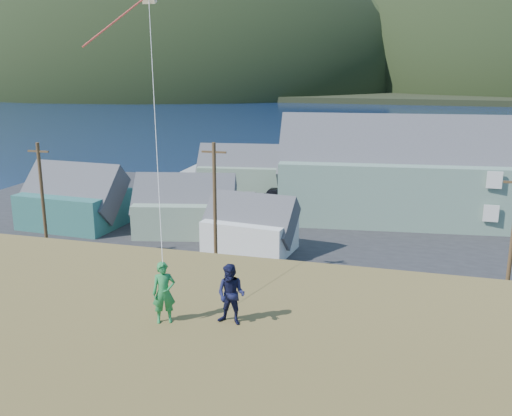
{
  "coord_description": "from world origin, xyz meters",
  "views": [
    {
      "loc": [
        8.71,
        -31.67,
        14.17
      ],
      "look_at": [
        3.14,
        -11.5,
        8.8
      ],
      "focal_mm": 40.0,
      "sensor_mm": 36.0,
      "label": 1
    }
  ],
  "objects_px": {
    "wharf": "(294,171)",
    "shed_teal": "(74,199)",
    "lodge": "(464,174)",
    "kite_flyer_navy": "(231,294)",
    "shed_palegreen_far": "(241,169)",
    "shed_palegreen_near": "(185,207)",
    "shed_white": "(250,226)",
    "kite_flyer_green": "(164,293)"
  },
  "relations": [
    {
      "from": "shed_white",
      "to": "kite_flyer_green",
      "type": "height_order",
      "value": "kite_flyer_green"
    },
    {
      "from": "wharf",
      "to": "shed_teal",
      "type": "xyz_separation_m",
      "value": [
        -13.63,
        -29.09,
        2.1
      ]
    },
    {
      "from": "shed_palegreen_near",
      "to": "shed_palegreen_far",
      "type": "relative_size",
      "value": 0.93
    },
    {
      "from": "shed_white",
      "to": "shed_palegreen_far",
      "type": "bearing_deg",
      "value": 115.63
    },
    {
      "from": "wharf",
      "to": "kite_flyer_navy",
      "type": "height_order",
      "value": "kite_flyer_navy"
    },
    {
      "from": "shed_teal",
      "to": "lodge",
      "type": "bearing_deg",
      "value": 21.7
    },
    {
      "from": "kite_flyer_green",
      "to": "kite_flyer_navy",
      "type": "xyz_separation_m",
      "value": [
        1.8,
        0.4,
        -0.02
      ]
    },
    {
      "from": "wharf",
      "to": "shed_teal",
      "type": "distance_m",
      "value": 32.19
    },
    {
      "from": "lodge",
      "to": "shed_teal",
      "type": "bearing_deg",
      "value": -168.61
    },
    {
      "from": "shed_white",
      "to": "kite_flyer_green",
      "type": "bearing_deg",
      "value": -72.2
    },
    {
      "from": "shed_palegreen_near",
      "to": "shed_white",
      "type": "bearing_deg",
      "value": -38.93
    },
    {
      "from": "shed_palegreen_far",
      "to": "shed_white",
      "type": "bearing_deg",
      "value": -79.32
    },
    {
      "from": "shed_palegreen_near",
      "to": "kite_flyer_navy",
      "type": "height_order",
      "value": "kite_flyer_navy"
    },
    {
      "from": "shed_palegreen_far",
      "to": "lodge",
      "type": "bearing_deg",
      "value": -25.38
    },
    {
      "from": "lodge",
      "to": "kite_flyer_green",
      "type": "bearing_deg",
      "value": -111.91
    },
    {
      "from": "lodge",
      "to": "shed_palegreen_far",
      "type": "xyz_separation_m",
      "value": [
        -23.1,
        7.15,
        -2.03
      ]
    },
    {
      "from": "kite_flyer_navy",
      "to": "wharf",
      "type": "bearing_deg",
      "value": 105.6
    },
    {
      "from": "shed_palegreen_far",
      "to": "kite_flyer_green",
      "type": "distance_m",
      "value": 49.09
    },
    {
      "from": "shed_teal",
      "to": "kite_flyer_navy",
      "type": "relative_size",
      "value": 5.3
    },
    {
      "from": "shed_teal",
      "to": "shed_palegreen_far",
      "type": "height_order",
      "value": "shed_teal"
    },
    {
      "from": "kite_flyer_navy",
      "to": "shed_palegreen_far",
      "type": "bearing_deg",
      "value": 112.28
    },
    {
      "from": "shed_white",
      "to": "shed_teal",
      "type": "bearing_deg",
      "value": 177.82
    },
    {
      "from": "wharf",
      "to": "lodge",
      "type": "height_order",
      "value": "lodge"
    },
    {
      "from": "shed_teal",
      "to": "kite_flyer_green",
      "type": "bearing_deg",
      "value": -49.44
    },
    {
      "from": "lodge",
      "to": "shed_teal",
      "type": "distance_m",
      "value": 34.7
    },
    {
      "from": "shed_palegreen_far",
      "to": "kite_flyer_navy",
      "type": "bearing_deg",
      "value": -81.51
    },
    {
      "from": "wharf",
      "to": "kite_flyer_green",
      "type": "height_order",
      "value": "kite_flyer_green"
    },
    {
      "from": "wharf",
      "to": "shed_teal",
      "type": "height_order",
      "value": "shed_teal"
    },
    {
      "from": "wharf",
      "to": "shed_palegreen_near",
      "type": "distance_m",
      "value": 28.74
    },
    {
      "from": "shed_palegreen_near",
      "to": "shed_palegreen_far",
      "type": "xyz_separation_m",
      "value": [
        -0.37,
        17.3,
        0.11
      ]
    },
    {
      "from": "lodge",
      "to": "shed_white",
      "type": "xyz_separation_m",
      "value": [
        -16.07,
        -13.43,
        -2.35
      ]
    },
    {
      "from": "kite_flyer_green",
      "to": "shed_white",
      "type": "bearing_deg",
      "value": 74.7
    },
    {
      "from": "shed_teal",
      "to": "shed_white",
      "type": "distance_m",
      "value": 17.08
    },
    {
      "from": "shed_white",
      "to": "wharf",
      "type": "bearing_deg",
      "value": 102.58
    },
    {
      "from": "shed_teal",
      "to": "shed_palegreen_far",
      "type": "distance_m",
      "value": 20.44
    },
    {
      "from": "shed_teal",
      "to": "shed_palegreen_far",
      "type": "xyz_separation_m",
      "value": [
        9.83,
        17.92,
        -0.11
      ]
    },
    {
      "from": "wharf",
      "to": "shed_white",
      "type": "distance_m",
      "value": 31.95
    },
    {
      "from": "lodge",
      "to": "kite_flyer_navy",
      "type": "distance_m",
      "value": 40.84
    },
    {
      "from": "kite_flyer_green",
      "to": "shed_teal",
      "type": "bearing_deg",
      "value": 100.65
    },
    {
      "from": "shed_teal",
      "to": "kite_flyer_navy",
      "type": "distance_m",
      "value": 37.87
    },
    {
      "from": "shed_teal",
      "to": "kite_flyer_green",
      "type": "height_order",
      "value": "kite_flyer_green"
    },
    {
      "from": "shed_palegreen_far",
      "to": "kite_flyer_green",
      "type": "bearing_deg",
      "value": -83.67
    }
  ]
}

